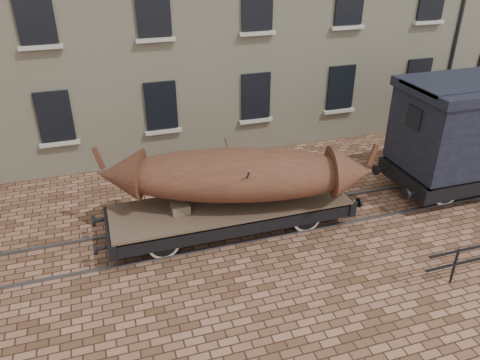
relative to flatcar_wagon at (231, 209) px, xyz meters
name	(u,v)px	position (x,y,z in m)	size (l,w,h in m)	color
ground	(278,221)	(1.47, 0.00, -0.70)	(90.00, 90.00, 0.00)	#533523
rail_track	(278,220)	(1.47, 0.00, -0.67)	(30.00, 1.52, 0.06)	#59595E
flatcar_wagon	(231,209)	(0.00, 0.00, 0.00)	(7.49, 2.03, 1.13)	brown
iron_boat	(237,174)	(0.18, 0.00, 1.07)	(7.45, 3.78, 1.76)	brown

